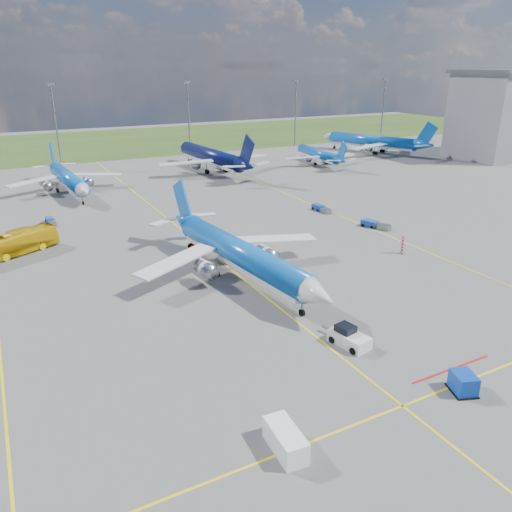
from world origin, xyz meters
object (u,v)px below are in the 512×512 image
bg_jet_n (211,171)px  apron_bus (16,243)px  main_airliner (241,278)px  service_van (285,440)px  baggage_tug_c (51,221)px  uld_container (463,383)px  baggage_tug_e (321,209)px  warning_post (403,244)px  pushback_tug (349,337)px  service_car_a (9,240)px  service_car_c (206,235)px  baggage_tug_w (375,225)px  bg_jet_ene (371,153)px  bg_jet_ne (318,164)px  service_car_b (205,244)px  bg_jet_nnw (70,193)px

bg_jet_n → apron_bus: 69.36m
main_airliner → service_van: size_ratio=9.22×
baggage_tug_c → uld_container: bearing=-74.3°
service_van → baggage_tug_e: size_ratio=0.87×
warning_post → pushback_tug: 29.78m
service_car_a → service_car_c: (29.27, -12.40, -0.03)m
baggage_tug_c → baggage_tug_e: baggage_tug_e is taller
apron_bus → baggage_tug_w: size_ratio=2.37×
bg_jet_ene → service_car_a: (-111.28, -43.71, 0.61)m
bg_jet_n → baggage_tug_w: bearing=91.2°
bg_jet_ene → bg_jet_ne: bearing=-6.2°
main_airliner → baggage_tug_c: 43.59m
pushback_tug → baggage_tug_e: bearing=47.3°
baggage_tug_w → uld_container: bearing=-143.5°
warning_post → baggage_tug_e: 25.85m
pushback_tug → service_car_b: pushback_tug is taller
bg_jet_ne → baggage_tug_c: 82.02m
uld_container → service_car_b: 45.50m
main_airliner → service_car_b: bearing=82.6°
service_van → service_car_c: size_ratio=1.05×
service_car_b → apron_bus: bearing=52.9°
bg_jet_ene → service_van: 141.66m
main_airliner → bg_jet_nnw: bearing=95.5°
service_car_b → baggage_tug_w: service_car_b is taller
warning_post → pushback_tug: (-23.90, -17.75, -0.68)m
pushback_tug → baggage_tug_e: pushback_tug is taller
bg_jet_nnw → main_airliner: main_airliner is taller
service_van → service_car_a: 62.83m
bg_jet_n → baggage_tug_w: (5.64, -61.11, 0.56)m
bg_jet_n → baggage_tug_w: size_ratio=8.08×
service_car_a → service_car_b: service_car_b is taller
uld_container → baggage_tug_c: bearing=130.1°
service_van → service_car_c: 50.30m
bg_jet_nnw → baggage_tug_w: (44.06, -52.49, 0.56)m
bg_jet_n → bg_jet_ene: 58.91m
warning_post → bg_jet_ne: bg_jet_ne is taller
baggage_tug_c → bg_jet_nnw: bearing=69.0°
baggage_tug_c → bg_jet_ne: bearing=14.8°
warning_post → service_car_a: warning_post is taller
main_airliner → service_car_b: size_ratio=7.24×
main_airliner → uld_container: 32.43m
bg_jet_n → baggage_tug_w: 61.37m
bg_jet_n → service_car_a: (-52.47, -40.26, 0.61)m
bg_jet_n → apron_bus: bg_jet_n is taller
service_car_a → service_car_b: size_ratio=0.66×
warning_post → service_car_c: 31.61m
bg_jet_nnw → main_airliner: size_ratio=0.91×
service_car_b → baggage_tug_e: size_ratio=1.11×
warning_post → main_airliner: main_airliner is taller
bg_jet_ene → baggage_tug_e: bearing=20.1°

